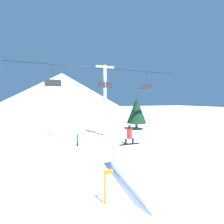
{
  "coord_description": "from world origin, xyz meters",
  "views": [
    {
      "loc": [
        -3.11,
        -6.22,
        4.55
      ],
      "look_at": [
        1.49,
        6.14,
        3.57
      ],
      "focal_mm": 24.0,
      "sensor_mm": 36.0,
      "label": 1
    }
  ],
  "objects_px": {
    "trail_marker": "(105,186)",
    "snow_ramp": "(145,166)",
    "distant_skier": "(78,139)",
    "pine_tree_near": "(137,110)",
    "snowboarder": "(129,135)"
  },
  "relations": [
    {
      "from": "trail_marker",
      "to": "snow_ramp",
      "type": "bearing_deg",
      "value": 20.05
    },
    {
      "from": "snow_ramp",
      "to": "distant_skier",
      "type": "bearing_deg",
      "value": 108.34
    },
    {
      "from": "snow_ramp",
      "to": "pine_tree_near",
      "type": "height_order",
      "value": "pine_tree_near"
    },
    {
      "from": "pine_tree_near",
      "to": "distant_skier",
      "type": "xyz_separation_m",
      "value": [
        -10.15,
        -5.95,
        -2.41
      ]
    },
    {
      "from": "snow_ramp",
      "to": "distant_skier",
      "type": "xyz_separation_m",
      "value": [
        -2.69,
        8.12,
        -0.22
      ]
    },
    {
      "from": "snowboarder",
      "to": "pine_tree_near",
      "type": "height_order",
      "value": "pine_tree_near"
    },
    {
      "from": "pine_tree_near",
      "to": "distant_skier",
      "type": "bearing_deg",
      "value": -149.62
    },
    {
      "from": "snow_ramp",
      "to": "snowboarder",
      "type": "height_order",
      "value": "snowboarder"
    },
    {
      "from": "pine_tree_near",
      "to": "trail_marker",
      "type": "height_order",
      "value": "pine_tree_near"
    },
    {
      "from": "distant_skier",
      "to": "snow_ramp",
      "type": "bearing_deg",
      "value": -71.66
    },
    {
      "from": "trail_marker",
      "to": "distant_skier",
      "type": "xyz_separation_m",
      "value": [
        -0.01,
        9.1,
        -0.16
      ]
    },
    {
      "from": "snow_ramp",
      "to": "pine_tree_near",
      "type": "bearing_deg",
      "value": 62.09
    },
    {
      "from": "trail_marker",
      "to": "pine_tree_near",
      "type": "bearing_deg",
      "value": 56.03
    },
    {
      "from": "snow_ramp",
      "to": "trail_marker",
      "type": "distance_m",
      "value": 2.86
    },
    {
      "from": "trail_marker",
      "to": "snowboarder",
      "type": "bearing_deg",
      "value": 45.2
    }
  ]
}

